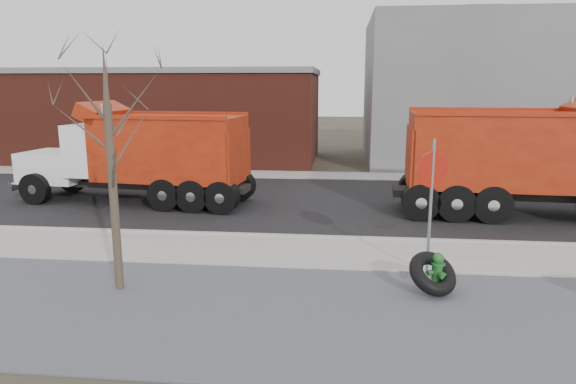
# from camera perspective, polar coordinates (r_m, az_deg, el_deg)

# --- Properties ---
(ground) EXTENTS (120.00, 120.00, 0.00)m
(ground) POSITION_cam_1_polar(r_m,az_deg,el_deg) (13.51, -0.93, -7.06)
(ground) COLOR #383328
(ground) RESTS_ON ground
(gravel_verge) EXTENTS (60.00, 5.00, 0.03)m
(gravel_verge) POSITION_cam_1_polar(r_m,az_deg,el_deg) (10.28, -3.33, -13.26)
(gravel_verge) COLOR gray
(gravel_verge) RESTS_ON ground
(sidewalk) EXTENTS (60.00, 2.50, 0.06)m
(sidewalk) POSITION_cam_1_polar(r_m,az_deg,el_deg) (13.73, -0.80, -6.60)
(sidewalk) COLOR #9E9B93
(sidewalk) RESTS_ON ground
(curb) EXTENTS (60.00, 0.15, 0.11)m
(curb) POSITION_cam_1_polar(r_m,az_deg,el_deg) (14.95, -0.21, -4.95)
(curb) COLOR #9E9B93
(curb) RESTS_ON ground
(road) EXTENTS (60.00, 9.40, 0.02)m
(road) POSITION_cam_1_polar(r_m,az_deg,el_deg) (19.54, 1.29, -1.07)
(road) COLOR black
(road) RESTS_ON ground
(far_sidewalk) EXTENTS (60.00, 2.00, 0.06)m
(far_sidewalk) POSITION_cam_1_polar(r_m,az_deg,el_deg) (25.11, 2.35, 1.87)
(far_sidewalk) COLOR #9E9B93
(far_sidewalk) RESTS_ON ground
(building_grey) EXTENTS (12.00, 10.00, 8.00)m
(building_grey) POSITION_cam_1_polar(r_m,az_deg,el_deg) (31.58, 19.97, 10.47)
(building_grey) COLOR gray
(building_grey) RESTS_ON ground
(building_brick) EXTENTS (20.20, 8.20, 5.30)m
(building_brick) POSITION_cam_1_polar(r_m,az_deg,el_deg) (31.90, -15.43, 8.33)
(building_brick) COLOR maroon
(building_brick) RESTS_ON ground
(bare_tree) EXTENTS (3.20, 3.20, 5.20)m
(bare_tree) POSITION_cam_1_polar(r_m,az_deg,el_deg) (11.20, -19.23, 5.66)
(bare_tree) COLOR #382D23
(bare_tree) RESTS_ON ground
(fire_hydrant) EXTENTS (0.49, 0.48, 0.87)m
(fire_hydrant) POSITION_cam_1_polar(r_m,az_deg,el_deg) (11.60, 16.27, -8.71)
(fire_hydrant) COLOR #296E2E
(fire_hydrant) RESTS_ON ground
(truck_tire) EXTENTS (1.42, 1.40, 0.91)m
(truck_tire) POSITION_cam_1_polar(r_m,az_deg,el_deg) (11.38, 15.78, -8.71)
(truck_tire) COLOR black
(truck_tire) RESTS_ON ground
(stop_sign) EXTENTS (0.78, 0.44, 3.20)m
(stop_sign) POSITION_cam_1_polar(r_m,az_deg,el_deg) (11.97, 15.69, 0.69)
(stop_sign) COLOR gray
(stop_sign) RESTS_ON ground
(dump_truck_red_a) EXTENTS (9.97, 3.20, 3.95)m
(dump_truck_red_a) POSITION_cam_1_polar(r_m,az_deg,el_deg) (18.88, 25.95, 3.45)
(dump_truck_red_a) COLOR black
(dump_truck_red_a) RESTS_ON ground
(dump_truck_red_b) EXTENTS (8.92, 3.40, 3.71)m
(dump_truck_red_b) POSITION_cam_1_polar(r_m,az_deg,el_deg) (19.82, -15.93, 4.19)
(dump_truck_red_b) COLOR black
(dump_truck_red_b) RESTS_ON ground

